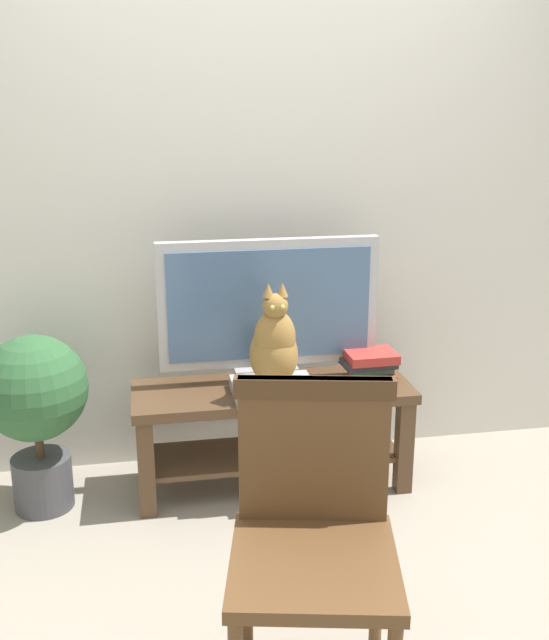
% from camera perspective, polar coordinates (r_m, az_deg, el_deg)
% --- Properties ---
extents(ground_plane, '(12.00, 12.00, 0.00)m').
position_cam_1_polar(ground_plane, '(3.12, 1.07, -16.74)').
color(ground_plane, gray).
extents(back_wall, '(7.00, 0.12, 2.80)m').
position_cam_1_polar(back_wall, '(3.52, -1.77, 11.45)').
color(back_wall, silver).
rests_on(back_wall, ground).
extents(tv_stand, '(1.23, 0.42, 0.48)m').
position_cam_1_polar(tv_stand, '(3.40, -0.15, -7.28)').
color(tv_stand, '#513823').
rests_on(tv_stand, ground).
extents(tv, '(0.97, 0.20, 0.65)m').
position_cam_1_polar(tv, '(3.32, -0.42, 0.96)').
color(tv, '#B7B7BC').
rests_on(tv, tv_stand).
extents(media_box, '(0.35, 0.29, 0.05)m').
position_cam_1_polar(media_box, '(3.25, -0.07, -5.26)').
color(media_box, '#BCBCC1').
rests_on(media_box, tv_stand).
extents(cat, '(0.21, 0.30, 0.45)m').
position_cam_1_polar(cat, '(3.17, -0.01, -2.01)').
color(cat, olive).
rests_on(cat, media_box).
extents(wooden_chair, '(0.55, 0.56, 0.94)m').
position_cam_1_polar(wooden_chair, '(2.23, 2.97, -14.95)').
color(wooden_chair, brown).
rests_on(wooden_chair, ground).
extents(book_stack, '(0.24, 0.20, 0.14)m').
position_cam_1_polar(book_stack, '(3.43, 7.22, -3.39)').
color(book_stack, '#B2332D').
rests_on(book_stack, tv_stand).
extents(potted_plant, '(0.45, 0.45, 0.77)m').
position_cam_1_polar(potted_plant, '(3.32, -17.59, -5.95)').
color(potted_plant, '#47474C').
rests_on(potted_plant, ground).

